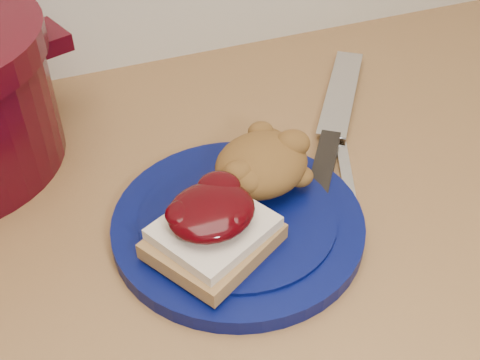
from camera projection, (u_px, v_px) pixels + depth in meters
name	position (u px, v px, depth m)	size (l,w,h in m)	color
plate	(238.00, 224.00, 0.63)	(0.26, 0.26, 0.02)	#040A3D
sandwich	(213.00, 227.00, 0.57)	(0.15, 0.14, 0.06)	olive
stuffing_mound	(262.00, 164.00, 0.64)	(0.11, 0.09, 0.05)	brown
chef_knife	(329.00, 146.00, 0.73)	(0.22, 0.30, 0.02)	black
butter_knife	(347.00, 180.00, 0.69)	(0.17, 0.01, 0.00)	silver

